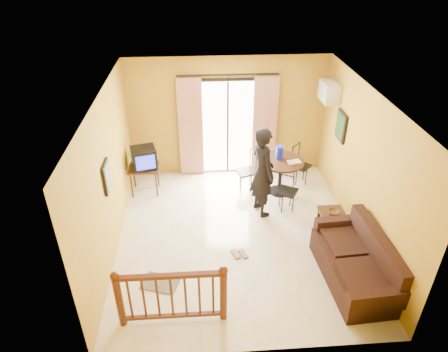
{
  "coord_description": "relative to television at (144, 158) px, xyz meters",
  "views": [
    {
      "loc": [
        -0.68,
        -5.96,
        4.98
      ],
      "look_at": [
        -0.24,
        0.2,
        1.24
      ],
      "focal_mm": 32.0,
      "sensor_mm": 36.0,
      "label": 1
    }
  ],
  "objects": [
    {
      "name": "standing_person",
      "position": [
        2.43,
        -0.92,
        0.08
      ],
      "size": [
        0.66,
        0.8,
        1.9
      ],
      "primitive_type": "imported",
      "rotation": [
        0.0,
        0.0,
        1.92
      ],
      "color": "black",
      "rests_on": "ground"
    },
    {
      "name": "television",
      "position": [
        0.0,
        0.0,
        0.0
      ],
      "size": [
        0.6,
        0.57,
        0.45
      ],
      "rotation": [
        0.0,
        0.0,
        0.26
      ],
      "color": "black",
      "rests_on": "tv_table"
    },
    {
      "name": "water_jug",
      "position": [
        2.92,
        -0.13,
        0.09
      ],
      "size": [
        0.16,
        0.16,
        0.3
      ],
      "primitive_type": "cylinder",
      "color": "#1622CF",
      "rests_on": "dining_table"
    },
    {
      "name": "dining_table",
      "position": [
        2.96,
        -0.22,
        -0.23
      ],
      "size": [
        0.97,
        0.97,
        0.81
      ],
      "color": "black",
      "rests_on": "ground"
    },
    {
      "name": "ground",
      "position": [
        1.87,
        -1.68,
        -0.87
      ],
      "size": [
        5.0,
        5.0,
        0.0
      ],
      "primitive_type": "plane",
      "color": "beige",
      "rests_on": "ground"
    },
    {
      "name": "stair_balustrade",
      "position": [
        0.72,
        -3.58,
        -0.3
      ],
      "size": [
        1.63,
        0.13,
        1.04
      ],
      "color": "#471E0F",
      "rests_on": "ground"
    },
    {
      "name": "dining_chairs",
      "position": [
        2.9,
        -0.27,
        -0.87
      ],
      "size": [
        1.83,
        1.58,
        0.95
      ],
      "color": "black",
      "rests_on": "ground"
    },
    {
      "name": "coffee_table",
      "position": [
        3.72,
        -1.78,
        -0.61
      ],
      "size": [
        0.49,
        0.88,
        0.39
      ],
      "color": "black",
      "rests_on": "ground"
    },
    {
      "name": "botanical_print",
      "position": [
        4.09,
        -0.38,
        0.78
      ],
      "size": [
        0.05,
        0.5,
        0.6
      ],
      "color": "black",
      "rests_on": "room_shell"
    },
    {
      "name": "serving_tray",
      "position": [
        3.21,
        -0.32,
        -0.05
      ],
      "size": [
        0.31,
        0.24,
        0.02
      ],
      "primitive_type": "cube",
      "rotation": [
        0.0,
        0.0,
        0.24
      ],
      "color": "beige",
      "rests_on": "dining_table"
    },
    {
      "name": "sandals",
      "position": [
        1.85,
        -2.22,
        -0.85
      ],
      "size": [
        0.32,
        0.27,
        0.03
      ],
      "color": "brown",
      "rests_on": "ground"
    },
    {
      "name": "balcony_door",
      "position": [
        1.87,
        0.75,
        0.32
      ],
      "size": [
        2.25,
        0.14,
        2.46
      ],
      "color": "black",
      "rests_on": "ground"
    },
    {
      "name": "doormat",
      "position": [
        0.47,
        -2.82,
        -0.86
      ],
      "size": [
        0.69,
        0.57,
        0.02
      ],
      "primitive_type": "cube",
      "rotation": [
        0.0,
        0.0,
        -0.31
      ],
      "color": "#5B5649",
      "rests_on": "ground"
    },
    {
      "name": "tv_table",
      "position": [
        -0.03,
        0.0,
        -0.31
      ],
      "size": [
        0.64,
        0.53,
        0.64
      ],
      "color": "black",
      "rests_on": "ground"
    },
    {
      "name": "sofa",
      "position": [
        3.73,
        -2.95,
        -0.53
      ],
      "size": [
        0.99,
        1.96,
        0.91
      ],
      "rotation": [
        0.0,
        0.0,
        0.06
      ],
      "color": "black",
      "rests_on": "ground"
    },
    {
      "name": "air_conditioner",
      "position": [
        3.96,
        0.27,
        1.28
      ],
      "size": [
        0.31,
        0.6,
        0.4
      ],
      "color": "silver",
      "rests_on": "room_shell"
    },
    {
      "name": "room_shell",
      "position": [
        1.87,
        -1.68,
        0.84
      ],
      "size": [
        5.0,
        5.0,
        5.0
      ],
      "color": "white",
      "rests_on": "ground"
    },
    {
      "name": "picture_left",
      "position": [
        -0.35,
        -1.88,
        0.68
      ],
      "size": [
        0.05,
        0.42,
        0.52
      ],
      "color": "black",
      "rests_on": "room_shell"
    },
    {
      "name": "bowl",
      "position": [
        3.72,
        -1.63,
        -0.44
      ],
      "size": [
        0.28,
        0.28,
        0.07
      ],
      "primitive_type": "imported",
      "rotation": [
        0.0,
        0.0,
        -0.42
      ],
      "color": "brown",
      "rests_on": "coffee_table"
    }
  ]
}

